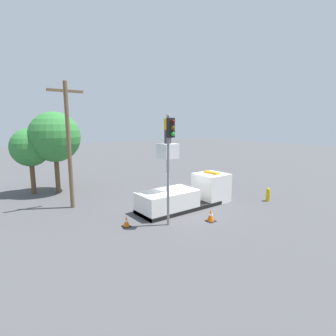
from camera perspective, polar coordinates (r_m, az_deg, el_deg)
name	(u,v)px	position (r m, az deg, el deg)	size (l,w,h in m)	color
ground_plane	(180,209)	(17.46, 2.61, -8.81)	(120.00, 120.00, 0.00)	#4C4C4F
bucket_truck	(187,194)	(17.56, 4.09, -5.76)	(6.85, 2.11, 4.32)	black
worker	(168,129)	(15.94, -0.03, 8.48)	(0.40, 0.26, 1.75)	#38383D
traffic_light_pole	(170,149)	(13.72, 0.38, 4.08)	(0.34, 0.57, 5.97)	gray
fire_hydrant	(268,195)	(20.29, 20.95, -5.43)	(0.53, 0.29, 0.96)	gold
traffic_cone_rear	(126,222)	(14.67, -9.05, -11.46)	(0.43, 0.43, 0.59)	black
traffic_cone_curbside	(211,216)	(15.40, 9.29, -10.19)	(0.50, 0.50, 0.71)	black
tree_left_bg	(55,137)	(22.59, -23.45, 6.17)	(3.94, 3.94, 6.45)	brown
tree_right_bg	(30,148)	(23.02, -27.79, 3.92)	(2.96, 2.96, 5.18)	brown
utility_pole	(69,142)	(18.00, -20.82, 5.40)	(2.20, 0.26, 8.13)	brown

